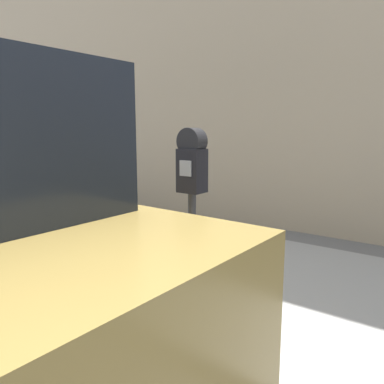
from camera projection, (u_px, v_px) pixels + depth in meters
The scene contains 3 objects.
sidewalk at pixel (205, 270), 4.04m from camera, with size 24.00×2.80×0.12m.
building_facade at pixel (301, 6), 5.41m from camera, with size 24.00×0.30×6.63m.
parking_meter at pixel (192, 183), 2.70m from camera, with size 0.19×0.16×1.46m.
Camera 1 is at (2.15, -0.98, 1.57)m, focal length 35.00 mm.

